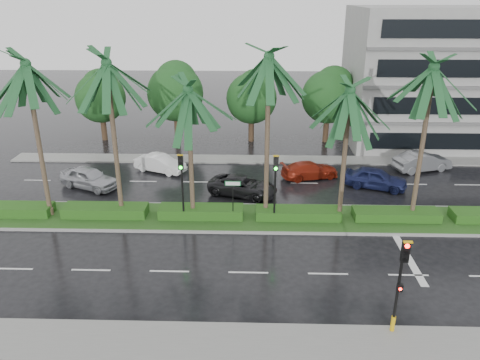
{
  "coord_description": "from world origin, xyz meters",
  "views": [
    {
      "loc": [
        0.15,
        -25.1,
        13.12
      ],
      "look_at": [
        -0.6,
        1.5,
        2.41
      ],
      "focal_mm": 35.0,
      "sensor_mm": 36.0,
      "label": 1
    }
  ],
  "objects_px": {
    "car_darkgrey": "(243,186)",
    "car_red": "(310,170)",
    "car_blue": "(376,178)",
    "car_grey": "(422,161)",
    "signal_near": "(400,283)",
    "car_silver": "(89,178)",
    "street_sign": "(233,191)",
    "car_white": "(160,163)",
    "signal_median_left": "(182,178)"
  },
  "relations": [
    {
      "from": "car_silver",
      "to": "car_grey",
      "type": "distance_m",
      "value": 25.42
    },
    {
      "from": "car_blue",
      "to": "car_grey",
      "type": "distance_m",
      "value": 5.8
    },
    {
      "from": "signal_median_left",
      "to": "car_blue",
      "type": "height_order",
      "value": "signal_median_left"
    },
    {
      "from": "car_white",
      "to": "car_darkgrey",
      "type": "relative_size",
      "value": 0.85
    },
    {
      "from": "car_silver",
      "to": "car_blue",
      "type": "bearing_deg",
      "value": -64.17
    },
    {
      "from": "car_red",
      "to": "car_grey",
      "type": "relative_size",
      "value": 0.95
    },
    {
      "from": "signal_near",
      "to": "car_white",
      "type": "relative_size",
      "value": 1.07
    },
    {
      "from": "car_blue",
      "to": "street_sign",
      "type": "bearing_deg",
      "value": 140.17
    },
    {
      "from": "car_silver",
      "to": "car_darkgrey",
      "type": "bearing_deg",
      "value": -70.73
    },
    {
      "from": "street_sign",
      "to": "car_silver",
      "type": "distance_m",
      "value": 11.88
    },
    {
      "from": "signal_near",
      "to": "car_white",
      "type": "bearing_deg",
      "value": 125.23
    },
    {
      "from": "car_white",
      "to": "car_darkgrey",
      "type": "xyz_separation_m",
      "value": [
        6.57,
        -4.37,
        -0.01
      ]
    },
    {
      "from": "signal_median_left",
      "to": "car_white",
      "type": "xyz_separation_m",
      "value": [
        -3.07,
        8.82,
        -2.33
      ]
    },
    {
      "from": "car_red",
      "to": "car_blue",
      "type": "height_order",
      "value": "car_blue"
    },
    {
      "from": "signal_median_left",
      "to": "car_grey",
      "type": "distance_m",
      "value": 20.1
    },
    {
      "from": "signal_near",
      "to": "car_white",
      "type": "height_order",
      "value": "signal_near"
    },
    {
      "from": "car_darkgrey",
      "to": "car_blue",
      "type": "relative_size",
      "value": 1.1
    },
    {
      "from": "street_sign",
      "to": "car_white",
      "type": "height_order",
      "value": "street_sign"
    },
    {
      "from": "car_silver",
      "to": "car_white",
      "type": "height_order",
      "value": "car_silver"
    },
    {
      "from": "signal_median_left",
      "to": "car_red",
      "type": "bearing_deg",
      "value": 42.54
    },
    {
      "from": "street_sign",
      "to": "car_silver",
      "type": "relative_size",
      "value": 0.59
    },
    {
      "from": "car_white",
      "to": "car_grey",
      "type": "xyz_separation_m",
      "value": [
        20.57,
        0.81,
        0.08
      ]
    },
    {
      "from": "signal_near",
      "to": "car_red",
      "type": "bearing_deg",
      "value": 94.9
    },
    {
      "from": "signal_near",
      "to": "car_red",
      "type": "distance_m",
      "value": 17.65
    },
    {
      "from": "signal_near",
      "to": "car_darkgrey",
      "type": "xyz_separation_m",
      "value": [
        -6.5,
        14.14,
        -1.84
      ]
    },
    {
      "from": "car_red",
      "to": "car_darkgrey",
      "type": "bearing_deg",
      "value": 107.1
    },
    {
      "from": "car_blue",
      "to": "car_grey",
      "type": "xyz_separation_m",
      "value": [
        4.5,
        3.66,
        0.01
      ]
    },
    {
      "from": "signal_near",
      "to": "car_white",
      "type": "distance_m",
      "value": 22.73
    },
    {
      "from": "signal_median_left",
      "to": "car_red",
      "type": "xyz_separation_m",
      "value": [
        8.5,
        7.8,
        -2.37
      ]
    },
    {
      "from": "car_red",
      "to": "signal_near",
      "type": "bearing_deg",
      "value": 168.18
    },
    {
      "from": "street_sign",
      "to": "car_red",
      "type": "bearing_deg",
      "value": 54.17
    },
    {
      "from": "signal_median_left",
      "to": "car_blue",
      "type": "bearing_deg",
      "value": 24.66
    },
    {
      "from": "car_blue",
      "to": "signal_near",
      "type": "bearing_deg",
      "value": -170.73
    },
    {
      "from": "car_blue",
      "to": "car_grey",
      "type": "bearing_deg",
      "value": -30.78
    },
    {
      "from": "signal_near",
      "to": "car_red",
      "type": "xyz_separation_m",
      "value": [
        -1.5,
        17.49,
        -1.87
      ]
    },
    {
      "from": "car_grey",
      "to": "street_sign",
      "type": "bearing_deg",
      "value": 105.84
    },
    {
      "from": "signal_median_left",
      "to": "car_white",
      "type": "distance_m",
      "value": 9.62
    },
    {
      "from": "car_white",
      "to": "car_grey",
      "type": "bearing_deg",
      "value": -64.97
    },
    {
      "from": "car_white",
      "to": "car_silver",
      "type": "bearing_deg",
      "value": 149.7
    },
    {
      "from": "street_sign",
      "to": "signal_near",
      "type": "bearing_deg",
      "value": -54.66
    },
    {
      "from": "car_darkgrey",
      "to": "car_blue",
      "type": "distance_m",
      "value": 9.62
    },
    {
      "from": "car_silver",
      "to": "signal_near",
      "type": "bearing_deg",
      "value": -106.37
    },
    {
      "from": "signal_near",
      "to": "car_silver",
      "type": "bearing_deg",
      "value": 139.28
    },
    {
      "from": "car_darkgrey",
      "to": "car_red",
      "type": "distance_m",
      "value": 6.02
    },
    {
      "from": "signal_near",
      "to": "car_darkgrey",
      "type": "distance_m",
      "value": 15.67
    },
    {
      "from": "car_darkgrey",
      "to": "signal_near",
      "type": "bearing_deg",
      "value": -136.08
    },
    {
      "from": "car_darkgrey",
      "to": "car_grey",
      "type": "xyz_separation_m",
      "value": [
        14.0,
        5.17,
        0.09
      ]
    },
    {
      "from": "car_red",
      "to": "car_grey",
      "type": "xyz_separation_m",
      "value": [
        9.0,
        1.83,
        0.12
      ]
    },
    {
      "from": "car_white",
      "to": "car_red",
      "type": "distance_m",
      "value": 11.61
    },
    {
      "from": "car_white",
      "to": "car_blue",
      "type": "relative_size",
      "value": 0.94
    }
  ]
}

